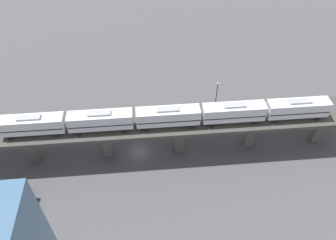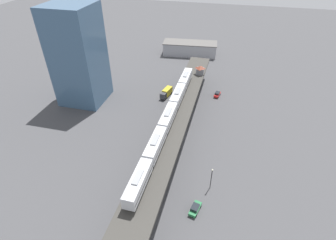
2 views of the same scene
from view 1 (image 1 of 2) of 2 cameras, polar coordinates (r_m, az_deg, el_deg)
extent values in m
plane|color=#424244|center=(70.66, -5.02, -5.54)|extent=(400.00, 400.00, 0.00)
cube|color=#393733|center=(64.51, -5.47, -0.69)|extent=(9.51, 92.09, 0.80)
cube|color=#47443F|center=(76.83, 24.78, -1.16)|extent=(1.82, 1.82, 8.01)
cube|color=#47443F|center=(70.95, 14.08, -2.01)|extent=(1.82, 1.82, 8.01)
cube|color=#47443F|center=(67.94, 1.95, -2.88)|extent=(1.82, 1.82, 8.01)
cube|color=#47443F|center=(68.18, -10.69, -3.65)|extent=(1.82, 1.82, 8.01)
cube|color=#47443F|center=(71.62, -22.70, -4.22)|extent=(1.82, 1.82, 8.01)
cube|color=silver|center=(68.01, 21.67, 1.95)|extent=(2.94, 12.03, 3.10)
cube|color=black|center=(68.20, 21.61, 1.76)|extent=(2.98, 11.79, 0.24)
cube|color=gray|center=(66.95, 22.05, 3.04)|extent=(1.45, 4.22, 0.36)
cylinder|color=black|center=(70.48, 24.64, 0.18)|extent=(0.23, 0.84, 0.84)
cylinder|color=black|center=(71.97, 23.93, 1.49)|extent=(0.23, 0.84, 0.84)
cylinder|color=black|center=(66.91, 18.31, -0.26)|extent=(0.23, 0.84, 0.84)
cylinder|color=black|center=(68.48, 17.70, 1.13)|extent=(0.23, 0.84, 0.84)
cube|color=silver|center=(63.63, 11.38, 1.38)|extent=(2.94, 12.03, 3.10)
cube|color=black|center=(63.83, 11.34, 1.18)|extent=(2.98, 11.79, 0.24)
cube|color=gray|center=(62.49, 11.60, 2.54)|extent=(1.45, 4.22, 0.36)
cylinder|color=black|center=(65.46, 14.91, -0.49)|extent=(0.23, 0.84, 0.84)
cylinder|color=black|center=(67.06, 14.36, 0.93)|extent=(0.23, 0.84, 0.84)
cylinder|color=black|center=(63.29, 7.69, -0.98)|extent=(0.23, 0.84, 0.84)
cylinder|color=black|center=(64.95, 7.31, 0.50)|extent=(0.23, 0.84, 0.84)
cube|color=silver|center=(61.56, 0.00, 0.70)|extent=(2.94, 12.03, 3.10)
cube|color=black|center=(61.76, 0.00, 0.49)|extent=(2.98, 11.79, 0.24)
cube|color=gray|center=(60.38, 0.00, 1.89)|extent=(1.45, 4.22, 0.36)
cylinder|color=black|center=(62.61, 3.93, -1.23)|extent=(0.23, 0.84, 0.84)
cylinder|color=black|center=(64.28, 3.64, 0.27)|extent=(0.23, 0.84, 0.84)
cylinder|color=black|center=(62.07, -3.77, -1.72)|extent=(0.23, 0.84, 0.84)
cylinder|color=black|center=(63.75, -3.86, -0.19)|extent=(0.23, 0.84, 0.84)
cube|color=silver|center=(62.03, -11.67, -0.03)|extent=(2.94, 12.03, 3.10)
cube|color=black|center=(62.23, -11.63, -0.23)|extent=(2.98, 11.79, 0.24)
cube|color=gray|center=(60.86, -11.90, 1.14)|extent=(1.45, 4.22, 0.36)
cylinder|color=black|center=(62.22, -7.63, -1.95)|extent=(0.23, 0.84, 0.84)
cylinder|color=black|center=(63.91, -7.62, -0.42)|extent=(0.23, 0.84, 0.84)
cylinder|color=black|center=(63.38, -15.22, -2.39)|extent=(0.23, 0.84, 0.84)
cylinder|color=black|center=(65.03, -15.01, -0.88)|extent=(0.23, 0.84, 0.84)
cube|color=silver|center=(64.99, -22.72, -0.72)|extent=(2.94, 12.03, 3.10)
cube|color=black|center=(65.18, -22.65, -0.90)|extent=(2.98, 11.79, 0.24)
cube|color=gray|center=(63.88, -23.14, 0.39)|extent=(1.45, 4.22, 0.36)
cylinder|color=black|center=(64.36, -18.89, -2.58)|extent=(0.23, 0.84, 0.84)
cylinder|color=black|center=(65.98, -18.58, -1.09)|extent=(0.23, 0.84, 0.84)
cylinder|color=black|center=(67.07, -25.82, -2.92)|extent=(0.23, 0.84, 0.84)
cylinder|color=black|center=(68.63, -25.36, -1.48)|extent=(0.23, 0.84, 0.84)
cube|color=#1E6638|center=(81.55, 14.02, 2.04)|extent=(2.75, 4.69, 0.80)
cube|color=#1E2328|center=(81.07, 14.22, 2.44)|extent=(2.10, 2.52, 0.76)
cylinder|color=black|center=(81.40, 15.00, 1.34)|extent=(0.38, 0.70, 0.66)
cylinder|color=black|center=(82.67, 14.92, 2.13)|extent=(0.38, 0.70, 0.66)
cylinder|color=black|center=(80.97, 13.01, 1.52)|extent=(0.38, 0.70, 0.66)
cylinder|color=black|center=(82.25, 12.96, 2.32)|extent=(0.38, 0.70, 0.66)
cube|color=#AD1E1E|center=(83.25, -25.67, -0.69)|extent=(2.54, 4.65, 0.80)
cube|color=#1E2328|center=(82.69, -25.75, -0.31)|extent=(2.00, 2.45, 0.76)
cylinder|color=black|center=(82.31, -24.94, -1.36)|extent=(0.35, 0.69, 0.66)
cylinder|color=black|center=(83.35, -24.51, -0.53)|extent=(0.35, 0.69, 0.66)
cylinder|color=black|center=(83.69, -26.67, -1.24)|extent=(0.35, 0.69, 0.66)
cylinder|color=black|center=(84.71, -26.22, -0.42)|extent=(0.35, 0.69, 0.66)
cube|color=#333338|center=(67.04, -23.54, -12.21)|extent=(2.58, 2.43, 2.30)
cube|color=gold|center=(68.57, -26.28, -11.56)|extent=(3.37, 5.57, 2.70)
cylinder|color=black|center=(67.50, -23.60, -13.44)|extent=(0.56, 1.05, 1.00)
cylinder|color=black|center=(68.38, -22.94, -12.09)|extent=(0.56, 1.05, 1.00)
cylinder|color=black|center=(70.80, -26.68, -11.30)|extent=(0.56, 1.05, 1.00)
cylinder|color=black|center=(79.75, 8.43, 4.33)|extent=(0.20, 0.20, 6.50)
sphere|color=beige|center=(77.61, 8.69, 6.30)|extent=(0.44, 0.44, 0.44)
camera|label=2|loc=(87.86, 51.52, 32.14)|focal=28.00mm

